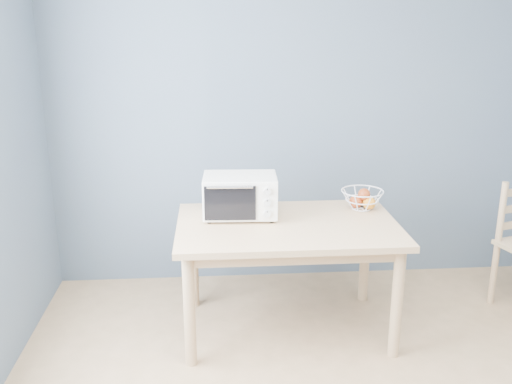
{
  "coord_description": "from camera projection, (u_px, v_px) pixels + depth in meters",
  "views": [
    {
      "loc": [
        -0.78,
        -1.98,
        1.99
      ],
      "look_at": [
        -0.51,
        1.5,
        0.93
      ],
      "focal_mm": 40.0,
      "sensor_mm": 36.0,
      "label": 1
    }
  ],
  "objects": [
    {
      "name": "dining_table",
      "position": [
        287.0,
        238.0,
        3.64
      ],
      "size": [
        1.4,
        0.9,
        0.75
      ],
      "color": "tan",
      "rests_on": "ground"
    },
    {
      "name": "room",
      "position": [
        422.0,
        211.0,
        2.14
      ],
      "size": [
        4.01,
        4.51,
        2.61
      ],
      "color": "tan",
      "rests_on": "ground"
    },
    {
      "name": "fruit_basket",
      "position": [
        362.0,
        199.0,
        3.86
      ],
      "size": [
        0.33,
        0.33,
        0.15
      ],
      "rotation": [
        0.0,
        0.0,
        0.17
      ],
      "color": "white",
      "rests_on": "dining_table"
    },
    {
      "name": "toaster_oven",
      "position": [
        237.0,
        195.0,
        3.69
      ],
      "size": [
        0.49,
        0.36,
        0.28
      ],
      "rotation": [
        0.0,
        0.0,
        -0.04
      ],
      "color": "white",
      "rests_on": "dining_table"
    }
  ]
}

